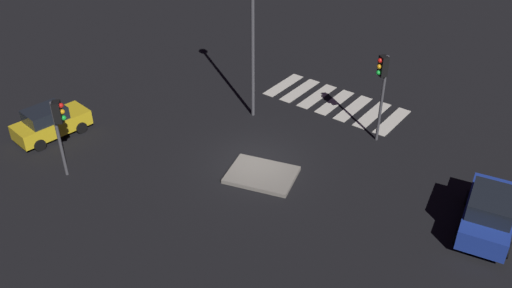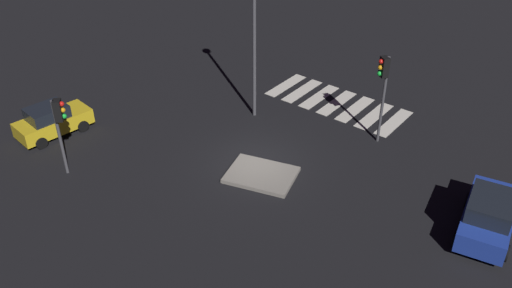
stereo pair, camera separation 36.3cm
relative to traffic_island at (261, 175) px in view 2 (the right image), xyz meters
The scene contains 8 objects.
ground_plane 1.17m from the traffic_island, 40.29° to the right, with size 80.00×80.00×0.00m, color black.
traffic_island is the anchor object (origin of this frame).
car_yellow 10.99m from the traffic_island, 18.90° to the left, with size 2.08×3.80×1.60m.
car_blue 9.51m from the traffic_island, 164.77° to the right, with size 2.52×4.37×1.82m.
traffic_light_north 9.06m from the traffic_island, 35.91° to the left, with size 0.54×0.54×3.71m.
traffic_light_south 7.16m from the traffic_island, 114.26° to the right, with size 0.54×0.53×4.49m.
street_lamp 7.73m from the traffic_island, 48.57° to the right, with size 0.56×0.56×8.08m.
crosswalk_near 8.03m from the traffic_island, 83.62° to the right, with size 7.60×3.20×0.02m.
Camera 2 is at (-13.14, 16.75, 14.86)m, focal length 39.07 mm.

